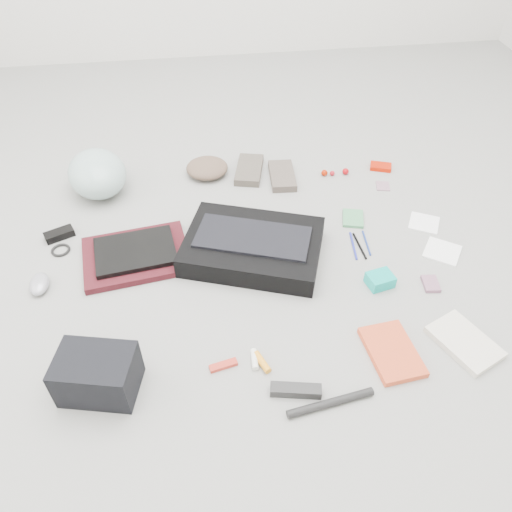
{
  "coord_description": "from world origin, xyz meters",
  "views": [
    {
      "loc": [
        -0.18,
        -1.3,
        1.29
      ],
      "look_at": [
        0.0,
        0.0,
        0.05
      ],
      "focal_mm": 35.0,
      "sensor_mm": 36.0,
      "label": 1
    }
  ],
  "objects": [
    {
      "name": "ground_plane",
      "position": [
        0.0,
        0.0,
        0.0
      ],
      "size": [
        4.0,
        4.0,
        0.0
      ],
      "primitive_type": "plane",
      "color": "gray"
    },
    {
      "name": "messenger_bag",
      "position": [
        -0.0,
        0.06,
        0.04
      ],
      "size": [
        0.59,
        0.5,
        0.08
      ],
      "primitive_type": "cube",
      "rotation": [
        0.0,
        0.0,
        -0.34
      ],
      "color": "black",
      "rests_on": "ground_plane"
    },
    {
      "name": "bag_flap",
      "position": [
        -0.0,
        0.06,
        0.09
      ],
      "size": [
        0.45,
        0.32,
        0.01
      ],
      "primitive_type": "cube",
      "rotation": [
        0.0,
        0.0,
        -0.34
      ],
      "color": "black",
      "rests_on": "messenger_bag"
    },
    {
      "name": "laptop_sleeve",
      "position": [
        -0.44,
        0.1,
        0.01
      ],
      "size": [
        0.42,
        0.34,
        0.03
      ],
      "primitive_type": "cube",
      "rotation": [
        0.0,
        0.0,
        0.14
      ],
      "color": "#401016",
      "rests_on": "ground_plane"
    },
    {
      "name": "laptop",
      "position": [
        -0.44,
        0.1,
        0.04
      ],
      "size": [
        0.32,
        0.25,
        0.02
      ],
      "primitive_type": "cube",
      "rotation": [
        0.0,
        0.0,
        0.14
      ],
      "color": "black",
      "rests_on": "laptop_sleeve"
    },
    {
      "name": "bike_helmet",
      "position": [
        -0.6,
        0.56,
        0.09
      ],
      "size": [
        0.32,
        0.36,
        0.18
      ],
      "primitive_type": "ellipsoid",
      "rotation": [
        0.0,
        0.0,
        0.29
      ],
      "color": "#A7C8C3",
      "rests_on": "ground_plane"
    },
    {
      "name": "beanie",
      "position": [
        -0.14,
        0.63,
        0.03
      ],
      "size": [
        0.21,
        0.2,
        0.07
      ],
      "primitive_type": "ellipsoid",
      "rotation": [
        0.0,
        0.0,
        -0.11
      ],
      "color": "brown",
      "rests_on": "ground_plane"
    },
    {
      "name": "mitten_left",
      "position": [
        0.05,
        0.61,
        0.02
      ],
      "size": [
        0.16,
        0.24,
        0.03
      ],
      "primitive_type": "cube",
      "rotation": [
        0.0,
        0.0,
        -0.24
      ],
      "color": "#524A40",
      "rests_on": "ground_plane"
    },
    {
      "name": "mitten_right",
      "position": [
        0.2,
        0.54,
        0.02
      ],
      "size": [
        0.12,
        0.22,
        0.03
      ],
      "primitive_type": "cube",
      "rotation": [
        0.0,
        0.0,
        -0.06
      ],
      "color": "brown",
      "rests_on": "ground_plane"
    },
    {
      "name": "power_brick",
      "position": [
        -0.74,
        0.27,
        0.01
      ],
      "size": [
        0.12,
        0.09,
        0.03
      ],
      "primitive_type": "cube",
      "rotation": [
        0.0,
        0.0,
        0.42
      ],
      "color": "black",
      "rests_on": "ground_plane"
    },
    {
      "name": "cable_coil",
      "position": [
        -0.73,
        0.18,
        0.01
      ],
      "size": [
        0.07,
        0.07,
        0.01
      ],
      "primitive_type": "torus",
      "rotation": [
        0.0,
        0.0,
        0.02
      ],
      "color": "black",
      "rests_on": "ground_plane"
    },
    {
      "name": "mouse",
      "position": [
        -0.77,
        -0.0,
        0.02
      ],
      "size": [
        0.07,
        0.11,
        0.04
      ],
      "primitive_type": "ellipsoid",
      "rotation": [
        0.0,
        0.0,
        0.05
      ],
      "color": "#95959F",
      "rests_on": "ground_plane"
    },
    {
      "name": "camera_bag",
      "position": [
        -0.52,
        -0.45,
        0.07
      ],
      "size": [
        0.25,
        0.2,
        0.14
      ],
      "primitive_type": "cube",
      "rotation": [
        0.0,
        0.0,
        -0.24
      ],
      "color": "black",
      "rests_on": "ground_plane"
    },
    {
      "name": "multitool",
      "position": [
        -0.16,
        -0.42,
        0.01
      ],
      "size": [
        0.09,
        0.04,
        0.01
      ],
      "primitive_type": "cube",
      "rotation": [
        0.0,
        0.0,
        0.21
      ],
      "color": "#AE2A1D",
      "rests_on": "ground_plane"
    },
    {
      "name": "toiletry_tube_white",
      "position": [
        -0.06,
        -0.42,
        0.01
      ],
      "size": [
        0.02,
        0.07,
        0.02
      ],
      "primitive_type": "cylinder",
      "rotation": [
        1.57,
        0.0,
        -0.05
      ],
      "color": "white",
      "rests_on": "ground_plane"
    },
    {
      "name": "toiletry_tube_orange",
      "position": [
        -0.04,
        -0.43,
        0.01
      ],
      "size": [
        0.05,
        0.08,
        0.02
      ],
      "primitive_type": "cylinder",
      "rotation": [
        1.57,
        0.0,
        0.38
      ],
      "color": "orange",
      "rests_on": "ground_plane"
    },
    {
      "name": "u_lock",
      "position": [
        0.04,
        -0.54,
        0.01
      ],
      "size": [
        0.15,
        0.07,
        0.03
      ],
      "primitive_type": "cube",
      "rotation": [
        0.0,
        0.0,
        -0.2
      ],
      "color": "black",
      "rests_on": "ground_plane"
    },
    {
      "name": "bike_pump",
      "position": [
        0.13,
        -0.59,
        0.01
      ],
      "size": [
        0.26,
        0.06,
        0.02
      ],
      "primitive_type": "cylinder",
      "rotation": [
        0.0,
        1.57,
        0.15
      ],
      "color": "black",
      "rests_on": "ground_plane"
    },
    {
      "name": "book_red",
      "position": [
        0.36,
        -0.45,
        0.01
      ],
      "size": [
        0.16,
        0.23,
        0.02
      ],
      "primitive_type": "cube",
      "rotation": [
        0.0,
        0.0,
        0.1
      ],
      "color": "#E74F28",
      "rests_on": "ground_plane"
    },
    {
      "name": "book_white",
      "position": [
        0.6,
        -0.45,
        0.01
      ],
      "size": [
        0.22,
        0.25,
        0.02
      ],
      "primitive_type": "cube",
      "rotation": [
        0.0,
        0.0,
        0.42
      ],
      "color": "beige",
      "rests_on": "ground_plane"
    },
    {
      "name": "notepad",
      "position": [
        0.43,
        0.21,
        0.01
      ],
      "size": [
        0.11,
        0.13,
        0.01
      ],
      "primitive_type": "cube",
      "rotation": [
        0.0,
        0.0,
        -0.26
      ],
      "color": "#428755",
      "rests_on": "ground_plane"
    },
    {
      "name": "pen_blue",
      "position": [
        0.39,
        0.05,
        0.0
      ],
      "size": [
        0.03,
        0.15,
        0.01
      ],
      "primitive_type": "cylinder",
      "rotation": [
        1.57,
        0.0,
        -0.12
      ],
      "color": "#1F279C",
      "rests_on": "ground_plane"
    },
    {
      "name": "pen_black",
      "position": [
        0.41,
        0.05,
        0.0
      ],
      "size": [
        0.02,
        0.15,
        0.01
      ],
      "primitive_type": "cylinder",
      "rotation": [
        1.57,
        0.0,
        0.05
      ],
      "color": "black",
      "rests_on": "ground_plane"
    },
    {
      "name": "pen_navy",
      "position": [
        0.44,
        0.06,
        0.0
      ],
      "size": [
        0.02,
        0.14,
        0.01
      ],
      "primitive_type": "cylinder",
      "rotation": [
        1.57,
        0.0,
        -0.08
      ],
      "color": "navy",
      "rests_on": "ground_plane"
    },
    {
      "name": "accordion_wallet",
      "position": [
        0.42,
        -0.15,
        0.02
      ],
      "size": [
        0.1,
        0.09,
        0.04
      ],
      "primitive_type": "cube",
      "rotation": [
        0.0,
        0.0,
        0.22
      ],
      "color": "#0AB4A4",
      "rests_on": "ground_plane"
    },
    {
      "name": "card_deck",
      "position": [
        0.6,
        -0.18,
        0.01
      ],
      "size": [
        0.06,
        0.08,
        0.01
      ],
      "primitive_type": "cube",
      "rotation": [
        0.0,
        0.0,
        -0.12
      ],
      "color": "#926079",
      "rests_on": "ground_plane"
    },
    {
      "name": "napkin_top",
      "position": [
        0.71,
        0.15,
        0.0
      ],
      "size": [
        0.15,
        0.15,
        0.01
      ],
      "primitive_type": "cube",
      "rotation": [
        0.0,
        0.0,
        1.07
      ],
      "color": "white",
      "rests_on": "ground_plane"
    },
    {
      "name": "napkin_bottom",
      "position": [
        0.71,
        -0.03,
        0.0
      ],
      "size": [
        0.17,
        0.17,
        0.01
      ],
      "primitive_type": "cube",
      "rotation": [
        0.0,
        0.0,
        0.95
      ],
      "color": "white",
      "rests_on": "ground_plane"
    },
    {
      "name": "lollipop_a",
      "position": [
        0.39,
        0.54,
        0.01
      ],
      "size": [
        0.03,
        0.03,
        0.03
      ],
      "primitive_type": "sphere",
      "rotation": [
        0.0,
        0.0,
        0.06
      ],
      "color": "#9A1800",
      "rests_on": "ground_plane"
    },
    {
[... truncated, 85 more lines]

